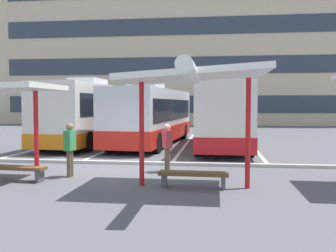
# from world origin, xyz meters

# --- Properties ---
(ground_plane) EXTENTS (160.00, 160.00, 0.00)m
(ground_plane) POSITION_xyz_m (0.00, 0.00, 0.00)
(ground_plane) COLOR #515156
(terminal_building) EXTENTS (43.29, 10.62, 23.62)m
(terminal_building) POSITION_xyz_m (0.03, 33.21, 10.45)
(terminal_building) COLOR #C6B293
(terminal_building) RESTS_ON ground
(coach_bus_0) EXTENTS (3.26, 12.66, 3.74)m
(coach_bus_0) POSITION_xyz_m (-3.53, 9.10, 1.75)
(coach_bus_0) COLOR silver
(coach_bus_0) RESTS_ON ground
(coach_bus_1) EXTENTS (3.52, 11.19, 3.48)m
(coach_bus_1) POSITION_xyz_m (-0.07, 8.35, 1.59)
(coach_bus_1) COLOR silver
(coach_bus_1) RESTS_ON ground
(coach_bus_2) EXTENTS (2.65, 10.22, 3.68)m
(coach_bus_2) POSITION_xyz_m (3.93, 7.16, 1.72)
(coach_bus_2) COLOR silver
(coach_bus_2) RESTS_ON ground
(lane_stripe_0) EXTENTS (0.16, 14.00, 0.01)m
(lane_stripe_0) POSITION_xyz_m (-5.57, 8.43, 0.00)
(lane_stripe_0) COLOR white
(lane_stripe_0) RESTS_ON ground
(lane_stripe_1) EXTENTS (0.16, 14.00, 0.01)m
(lane_stripe_1) POSITION_xyz_m (-1.86, 8.43, 0.00)
(lane_stripe_1) COLOR white
(lane_stripe_1) RESTS_ON ground
(lane_stripe_2) EXTENTS (0.16, 14.00, 0.01)m
(lane_stripe_2) POSITION_xyz_m (1.86, 8.43, 0.00)
(lane_stripe_2) COLOR white
(lane_stripe_2) RESTS_ON ground
(lane_stripe_3) EXTENTS (0.16, 14.00, 0.01)m
(lane_stripe_3) POSITION_xyz_m (5.57, 8.43, 0.00)
(lane_stripe_3) COLOR white
(lane_stripe_3) RESTS_ON ground
(bench_2) EXTENTS (2.00, 0.59, 0.45)m
(bench_2) POSITION_xyz_m (-2.47, -2.54, 0.34)
(bench_2) COLOR brown
(bench_2) RESTS_ON ground
(waiting_shelter_2) EXTENTS (3.97, 4.87, 3.33)m
(waiting_shelter_2) POSITION_xyz_m (2.96, -2.98, 3.04)
(waiting_shelter_2) COLOR red
(waiting_shelter_2) RESTS_ON ground
(bench_3) EXTENTS (1.95, 0.47, 0.45)m
(bench_3) POSITION_xyz_m (2.96, -2.83, 0.34)
(bench_3) COLOR brown
(bench_3) RESTS_ON ground
(platform_kerb) EXTENTS (44.00, 0.24, 0.12)m
(platform_kerb) POSITION_xyz_m (0.00, 0.98, 0.06)
(platform_kerb) COLOR #ADADA8
(platform_kerb) RESTS_ON ground
(waiting_passenger_1) EXTENTS (0.39, 0.52, 1.65)m
(waiting_passenger_1) POSITION_xyz_m (1.92, -0.43, 0.95)
(waiting_passenger_1) COLOR brown
(waiting_passenger_1) RESTS_ON ground
(waiting_passenger_2) EXTENTS (0.23, 0.50, 1.72)m
(waiting_passenger_2) POSITION_xyz_m (-1.04, -1.71, 1.00)
(waiting_passenger_2) COLOR brown
(waiting_passenger_2) RESTS_ON ground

